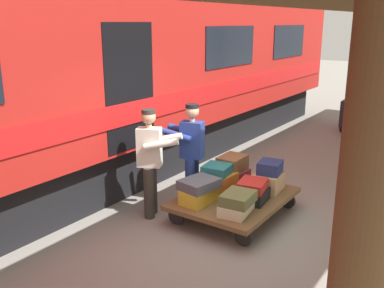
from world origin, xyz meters
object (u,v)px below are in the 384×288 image
at_px(luggage_cart, 234,199).
at_px(suitcase_burgundy_valise, 233,176).
at_px(suitcase_black_hardshell, 253,195).
at_px(porter_by_door, 151,159).
at_px(suitcase_orange_carryall, 217,183).
at_px(suitcase_cream_canvas, 236,208).
at_px(suitcase_brown_leather, 232,163).
at_px(train_car, 67,74).
at_px(suitcase_slate_roller, 199,184).
at_px(porter_in_overalls, 191,151).
at_px(suitcase_yellow_case, 199,196).
at_px(suitcase_navy_fabric, 270,167).
at_px(suitcase_tan_vintage, 268,182).
at_px(baggage_tug, 367,109).
at_px(suitcase_olive_duffel, 238,198).
at_px(suitcase_red_plastic, 252,185).
at_px(suitcase_teal_softside, 217,170).

xyz_separation_m(luggage_cart, suitcase_burgundy_valise, (0.32, -0.52, 0.15)).
distance_m(suitcase_black_hardshell, porter_by_door, 1.65).
height_order(suitcase_orange_carryall, suitcase_cream_canvas, suitcase_orange_carryall).
relative_size(luggage_cart, suitcase_brown_leather, 3.80).
relative_size(suitcase_orange_carryall, suitcase_brown_leather, 1.26).
bearing_deg(suitcase_burgundy_valise, suitcase_cream_canvas, 121.80).
height_order(train_car, suitcase_slate_roller, train_car).
height_order(train_car, suitcase_burgundy_valise, train_car).
distance_m(porter_in_overalls, porter_by_door, 0.75).
distance_m(suitcase_yellow_case, porter_by_door, 0.92).
relative_size(luggage_cart, suitcase_navy_fabric, 4.73).
bearing_deg(suitcase_tan_vintage, suitcase_navy_fabric, -110.13).
bearing_deg(baggage_tug, suitcase_cream_canvas, 90.19).
relative_size(suitcase_black_hardshell, suitcase_brown_leather, 0.95).
bearing_deg(suitcase_olive_duffel, suitcase_orange_carryall, -38.41).
xyz_separation_m(suitcase_black_hardshell, porter_by_door, (1.40, 0.72, 0.50)).
bearing_deg(train_car, luggage_cart, -170.93).
bearing_deg(suitcase_orange_carryall, baggage_tug, -95.11).
bearing_deg(suitcase_navy_fabric, baggage_tug, -89.70).
distance_m(suitcase_yellow_case, suitcase_red_plastic, 0.82).
bearing_deg(train_car, suitcase_black_hardshell, -171.76).
bearing_deg(baggage_tug, train_car, 65.16).
bearing_deg(train_car, suitcase_orange_carryall, -169.91).
bearing_deg(suitcase_orange_carryall, suitcase_teal_softside, -52.29).
bearing_deg(luggage_cart, suitcase_red_plastic, 178.18).
bearing_deg(baggage_tug, suitcase_orange_carryall, 84.89).
distance_m(train_car, suitcase_black_hardshell, 3.87).
xyz_separation_m(suitcase_black_hardshell, suitcase_navy_fabric, (-0.01, -0.54, 0.30)).
bearing_deg(porter_in_overalls, suitcase_olive_duffel, 155.86).
bearing_deg(train_car, suitcase_tan_vintage, -163.56).
distance_m(suitcase_burgundy_valise, suitcase_cream_canvas, 1.23).
height_order(luggage_cart, suitcase_burgundy_valise, suitcase_burgundy_valise).
bearing_deg(suitcase_yellow_case, baggage_tug, -94.76).
relative_size(suitcase_yellow_case, porter_by_door, 0.32).
height_order(suitcase_orange_carryall, suitcase_burgundy_valise, suitcase_orange_carryall).
height_order(suitcase_cream_canvas, suitcase_olive_duffel, suitcase_olive_duffel).
bearing_deg(train_car, suitcase_olive_duffel, 179.42).
height_order(suitcase_red_plastic, porter_in_overalls, porter_in_overalls).
bearing_deg(luggage_cart, suitcase_slate_roller, 57.49).
bearing_deg(train_car, suitcase_slate_roller, 179.90).
distance_m(suitcase_cream_canvas, suitcase_red_plastic, 0.54).
xyz_separation_m(suitcase_teal_softside, suitcase_slate_roller, (-0.03, 0.54, -0.07)).
height_order(suitcase_burgundy_valise, suitcase_slate_roller, suitcase_slate_roller).
relative_size(train_car, suitcase_olive_duffel, 36.23).
bearing_deg(suitcase_tan_vintage, suitcase_yellow_case, 58.20).
height_order(suitcase_burgundy_valise, suitcase_navy_fabric, suitcase_navy_fabric).
distance_m(suitcase_yellow_case, suitcase_olive_duffel, 0.69).
bearing_deg(suitcase_black_hardshell, suitcase_brown_leather, -37.72).
bearing_deg(suitcase_slate_roller, suitcase_black_hardshell, -141.87).
distance_m(suitcase_burgundy_valise, suitcase_red_plastic, 0.84).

